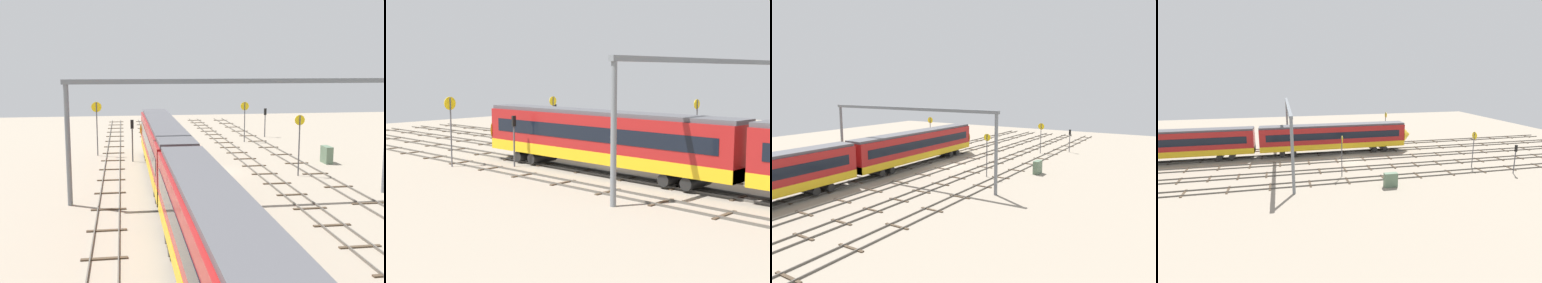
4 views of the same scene
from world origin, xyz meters
The scene contains 14 objects.
ground_plane centered at (0.00, 0.00, 0.00)m, with size 101.39×101.39×0.00m, color gray.
track_near_foreground centered at (0.00, -9.17, 0.07)m, with size 85.39×2.40×0.16m.
track_second_near centered at (0.00, -4.58, 0.07)m, with size 85.39×2.40×0.16m.
track_middle centered at (0.00, 0.00, 0.07)m, with size 85.39×2.40×0.16m.
track_with_train centered at (0.00, 4.58, 0.07)m, with size 85.39×2.40×0.16m.
track_far_background centered at (0.00, 9.17, 0.07)m, with size 85.39×2.40×0.16m.
train centered at (-13.49, 4.58, 2.66)m, with size 50.40×3.24×4.80m.
overhead_gantry centered at (-9.15, -0.02, 6.95)m, with size 0.40×24.38×8.86m.
speed_sign_near_foreground centered at (16.44, -7.37, 3.46)m, with size 0.14×1.07×5.15m.
speed_sign_mid_trackside centered at (9.54, 10.84, 3.93)m, with size 0.14×1.09×5.88m.
speed_sign_far_trackside centered at (-2.74, -7.38, 3.52)m, with size 0.14×0.91×5.47m.
signal_light_trackside_approach centered at (20.19, -11.22, 2.61)m, with size 0.31×0.32×3.94m.
signal_light_trackside_departure centered at (5.81, 7.14, 2.83)m, with size 0.31×0.32×4.31m.
relay_cabinet centered at (2.21, -12.24, 0.86)m, with size 1.61×0.71×1.72m.
Camera 4 is at (-10.14, -44.76, 13.39)m, focal length 28.57 mm.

